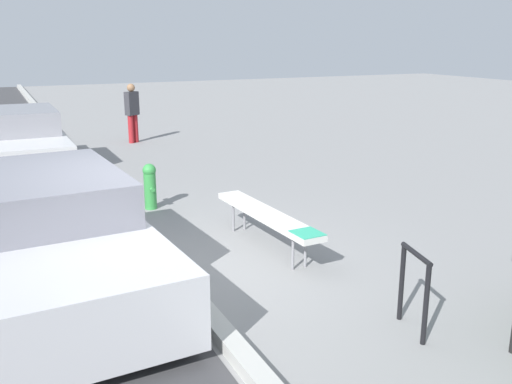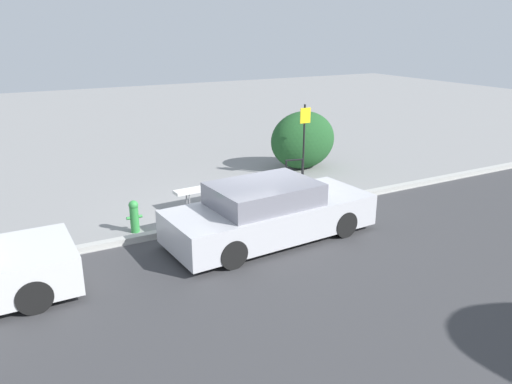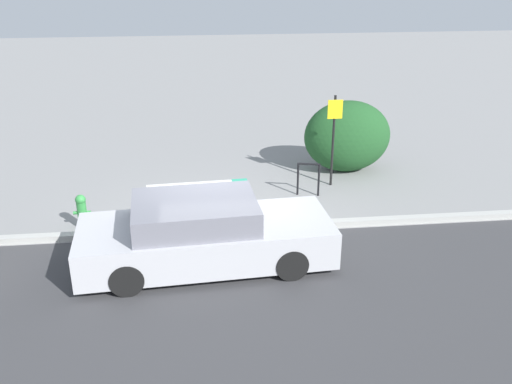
{
  "view_description": "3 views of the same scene",
  "coord_description": "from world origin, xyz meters",
  "px_view_note": "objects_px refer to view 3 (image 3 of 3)",
  "views": [
    {
      "loc": [
        6.15,
        -1.77,
        2.76
      ],
      "look_at": [
        -0.95,
        1.56,
        0.63
      ],
      "focal_mm": 40.0,
      "sensor_mm": 36.0,
      "label": 1
    },
    {
      "loc": [
        -5.49,
        -10.18,
        4.51
      ],
      "look_at": [
        0.19,
        0.28,
        0.56
      ],
      "focal_mm": 35.0,
      "sensor_mm": 36.0,
      "label": 2
    },
    {
      "loc": [
        -0.41,
        -10.75,
        5.5
      ],
      "look_at": [
        0.8,
        0.02,
        0.87
      ],
      "focal_mm": 40.0,
      "sensor_mm": 36.0,
      "label": 3
    }
  ],
  "objects_px": {
    "bench": "(198,186)",
    "fire_hydrant": "(82,210)",
    "parked_car_near": "(204,235)",
    "bike_rack": "(308,176)",
    "sign_post": "(334,132)"
  },
  "relations": [
    {
      "from": "bench",
      "to": "fire_hydrant",
      "type": "xyz_separation_m",
      "value": [
        -2.48,
        -0.94,
        -0.05
      ]
    },
    {
      "from": "fire_hydrant",
      "to": "parked_car_near",
      "type": "xyz_separation_m",
      "value": [
        2.53,
        -1.81,
        0.21
      ]
    },
    {
      "from": "bike_rack",
      "to": "fire_hydrant",
      "type": "relative_size",
      "value": 1.08
    },
    {
      "from": "bench",
      "to": "bike_rack",
      "type": "relative_size",
      "value": 2.85
    },
    {
      "from": "bike_rack",
      "to": "parked_car_near",
      "type": "bearing_deg",
      "value": -130.6
    },
    {
      "from": "bench",
      "to": "parked_car_near",
      "type": "relative_size",
      "value": 0.49
    },
    {
      "from": "bench",
      "to": "fire_hydrant",
      "type": "relative_size",
      "value": 3.08
    },
    {
      "from": "bench",
      "to": "fire_hydrant",
      "type": "height_order",
      "value": "fire_hydrant"
    },
    {
      "from": "bike_rack",
      "to": "sign_post",
      "type": "bearing_deg",
      "value": 38.82
    },
    {
      "from": "bench",
      "to": "fire_hydrant",
      "type": "bearing_deg",
      "value": -162.68
    },
    {
      "from": "sign_post",
      "to": "parked_car_near",
      "type": "height_order",
      "value": "sign_post"
    },
    {
      "from": "bench",
      "to": "sign_post",
      "type": "height_order",
      "value": "sign_post"
    },
    {
      "from": "bike_rack",
      "to": "parked_car_near",
      "type": "height_order",
      "value": "parked_car_near"
    },
    {
      "from": "bike_rack",
      "to": "bench",
      "type": "bearing_deg",
      "value": -174.24
    },
    {
      "from": "sign_post",
      "to": "fire_hydrant",
      "type": "distance_m",
      "value": 6.16
    }
  ]
}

